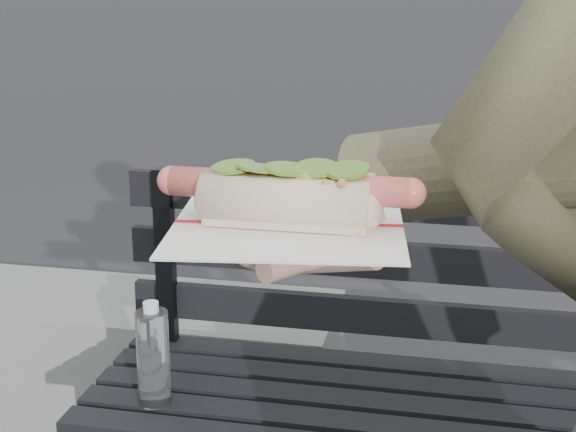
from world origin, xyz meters
TOP-DOWN VIEW (x-y plane):
  - park_bench at (0.07, 0.99)m, footprint 1.50×0.44m
  - concrete_block at (-0.87, 1.52)m, footprint 1.20×0.40m
  - held_hotdog at (0.12, 0.11)m, footprint 0.64×0.32m

SIDE VIEW (x-z plane):
  - concrete_block at x=-0.87m, z-range 0.00..0.40m
  - park_bench at x=0.07m, z-range 0.08..0.96m
  - held_hotdog at x=0.12m, z-range 1.04..1.24m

